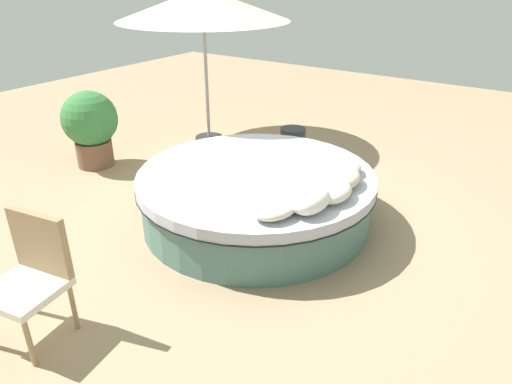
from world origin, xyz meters
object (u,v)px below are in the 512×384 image
(throw_pillow_0, at_px, (275,207))
(patio_chair, at_px, (32,270))
(throw_pillow_2, at_px, (333,192))
(patio_umbrella, at_px, (203,5))
(round_bed, at_px, (256,196))
(throw_pillow_3, at_px, (341,178))
(side_table, at_px, (293,141))
(throw_pillow_1, at_px, (311,200))
(planter, at_px, (90,125))
(throw_pillow_4, at_px, (342,168))

(throw_pillow_0, height_order, patio_chair, patio_chair)
(throw_pillow_2, relative_size, patio_umbrella, 0.19)
(throw_pillow_0, xyz_separation_m, throw_pillow_2, (-0.55, 0.30, 0.01))
(round_bed, height_order, patio_chair, patio_chair)
(throw_pillow_3, bearing_deg, side_table, -138.23)
(throw_pillow_3, distance_m, patio_chair, 2.87)
(throw_pillow_0, relative_size, patio_umbrella, 0.20)
(throw_pillow_1, relative_size, throw_pillow_3, 0.91)
(throw_pillow_3, xyz_separation_m, planter, (0.18, -3.67, -0.07))
(throw_pillow_4, bearing_deg, planter, -82.65)
(throw_pillow_3, distance_m, side_table, 2.42)
(throw_pillow_2, bearing_deg, round_bed, -96.60)
(throw_pillow_1, distance_m, throw_pillow_3, 0.63)
(patio_chair, distance_m, side_table, 4.37)
(patio_umbrella, bearing_deg, round_bed, 50.86)
(round_bed, distance_m, throw_pillow_1, 1.07)
(throw_pillow_3, bearing_deg, planter, -87.23)
(round_bed, bearing_deg, patio_umbrella, -129.14)
(throw_pillow_2, relative_size, throw_pillow_4, 1.04)
(round_bed, xyz_separation_m, patio_chair, (2.38, -0.38, 0.26))
(throw_pillow_1, xyz_separation_m, side_table, (-2.40, -1.58, -0.49))
(throw_pillow_3, height_order, throw_pillow_4, throw_pillow_3)
(throw_pillow_4, height_order, side_table, throw_pillow_4)
(patio_umbrella, bearing_deg, throw_pillow_2, 59.29)
(round_bed, relative_size, throw_pillow_1, 5.39)
(throw_pillow_3, relative_size, throw_pillow_4, 1.14)
(throw_pillow_0, xyz_separation_m, patio_umbrella, (-2.37, -2.76, 1.40))
(throw_pillow_2, bearing_deg, throw_pillow_0, -28.31)
(throw_pillow_0, height_order, patio_umbrella, patio_umbrella)
(throw_pillow_4, distance_m, side_table, 2.14)
(throw_pillow_2, bearing_deg, patio_umbrella, -120.71)
(throw_pillow_1, xyz_separation_m, patio_umbrella, (-2.13, -2.98, 1.37))
(round_bed, height_order, throw_pillow_4, throw_pillow_4)
(throw_pillow_1, height_order, throw_pillow_3, throw_pillow_1)
(round_bed, distance_m, patio_chair, 2.42)
(throw_pillow_0, bearing_deg, patio_chair, -31.27)
(throw_pillow_1, bearing_deg, planter, -97.04)
(throw_pillow_3, bearing_deg, throw_pillow_0, -14.65)
(throw_pillow_1, xyz_separation_m, throw_pillow_4, (-0.91, -0.12, -0.04))
(throw_pillow_4, relative_size, patio_chair, 0.47)
(throw_pillow_2, relative_size, throw_pillow_3, 0.91)
(throw_pillow_4, bearing_deg, throw_pillow_2, 17.68)
(round_bed, relative_size, throw_pillow_0, 5.05)
(round_bed, relative_size, planter, 2.42)
(throw_pillow_2, xyz_separation_m, throw_pillow_3, (-0.31, -0.07, 0.00))
(throw_pillow_4, distance_m, planter, 3.59)
(throw_pillow_0, xyz_separation_m, side_table, (-2.64, -1.36, -0.45))
(throw_pillow_2, height_order, patio_chair, patio_chair)
(throw_pillow_1, bearing_deg, throw_pillow_2, 167.75)
(patio_umbrella, bearing_deg, throw_pillow_4, 66.90)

